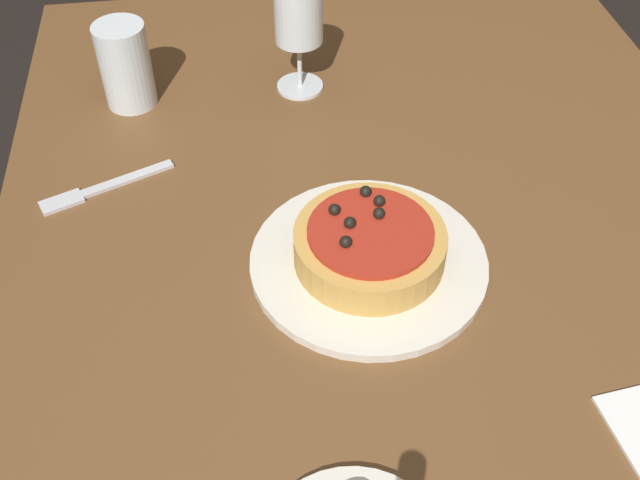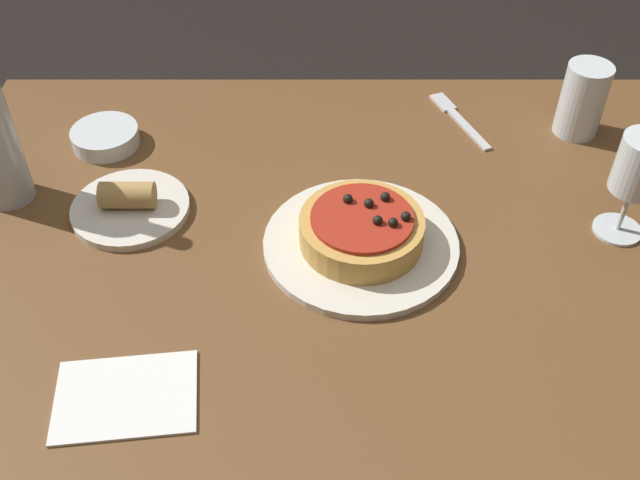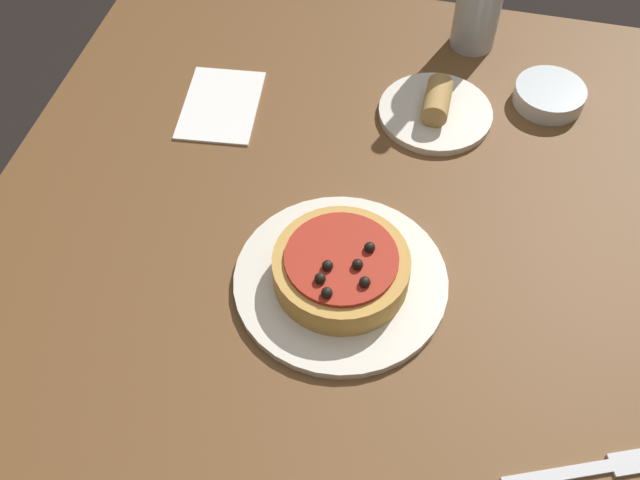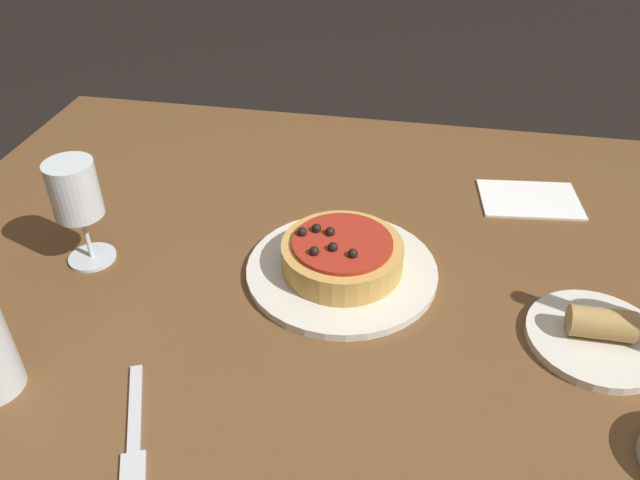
{
  "view_description": "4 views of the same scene",
  "coord_description": "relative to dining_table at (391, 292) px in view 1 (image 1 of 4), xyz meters",
  "views": [
    {
      "loc": [
        -0.6,
        0.18,
        1.37
      ],
      "look_at": [
        -0.05,
        0.1,
        0.79
      ],
      "focal_mm": 42.0,
      "sensor_mm": 36.0,
      "label": 1
    },
    {
      "loc": [
        -0.08,
        -0.72,
        1.46
      ],
      "look_at": [
        -0.08,
        -0.01,
        0.79
      ],
      "focal_mm": 42.0,
      "sensor_mm": 36.0,
      "label": 2
    },
    {
      "loc": [
        0.51,
        0.14,
        1.53
      ],
      "look_at": [
        -0.02,
        0.01,
        0.81
      ],
      "focal_mm": 42.0,
      "sensor_mm": 36.0,
      "label": 3
    },
    {
      "loc": [
        -0.12,
        0.73,
        1.3
      ],
      "look_at": [
        0.01,
        0.02,
        0.76
      ],
      "focal_mm": 35.0,
      "sensor_mm": 36.0,
      "label": 4
    }
  ],
  "objects": [
    {
      "name": "wine_glass",
      "position": [
        0.35,
        0.07,
        0.2
      ],
      "size": [
        0.07,
        0.07,
        0.16
      ],
      "color": "silver",
      "rests_on": "dining_table"
    },
    {
      "name": "pizza",
      "position": [
        -0.02,
        0.04,
        0.12
      ],
      "size": [
        0.17,
        0.17,
        0.06
      ],
      "color": "gold",
      "rests_on": "dinner_plate"
    },
    {
      "name": "dining_table",
      "position": [
        0.0,
        0.0,
        0.0
      ],
      "size": [
        1.32,
        0.97,
        0.72
      ],
      "color": "brown",
      "rests_on": "ground_plane"
    },
    {
      "name": "water_cup",
      "position": [
        0.35,
        0.32,
        0.14
      ],
      "size": [
        0.07,
        0.07,
        0.12
      ],
      "color": "silver",
      "rests_on": "dining_table"
    },
    {
      "name": "fork",
      "position": [
        0.15,
        0.36,
        0.09
      ],
      "size": [
        0.09,
        0.17,
        0.0
      ],
      "rotation": [
        0.0,
        0.0,
        1.96
      ],
      "color": "silver",
      "rests_on": "dining_table"
    },
    {
      "name": "dinner_plate",
      "position": [
        -0.03,
        0.04,
        0.09
      ],
      "size": [
        0.28,
        0.28,
        0.01
      ],
      "color": "silver",
      "rests_on": "dining_table"
    }
  ]
}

